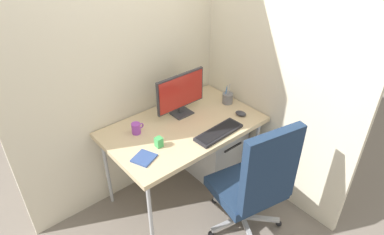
{
  "coord_description": "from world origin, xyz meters",
  "views": [
    {
      "loc": [
        -1.41,
        -1.78,
        2.32
      ],
      "look_at": [
        0.03,
        -0.08,
        0.85
      ],
      "focal_mm": 31.59,
      "sensor_mm": 36.0,
      "label": 1
    }
  ],
  "objects_px": {
    "pen_holder": "(228,98)",
    "desk_clamp_accessory": "(159,142)",
    "office_chair": "(257,182)",
    "keyboard": "(219,132)",
    "mouse": "(241,113)",
    "notebook": "(144,158)",
    "coffee_mug": "(136,128)",
    "filing_cabinet": "(214,145)",
    "monitor": "(181,93)"
  },
  "relations": [
    {
      "from": "monitor",
      "to": "filing_cabinet",
      "type": "bearing_deg",
      "value": -19.51
    },
    {
      "from": "mouse",
      "to": "coffee_mug",
      "type": "relative_size",
      "value": 0.91
    },
    {
      "from": "filing_cabinet",
      "to": "mouse",
      "type": "relative_size",
      "value": 6.52
    },
    {
      "from": "monitor",
      "to": "coffee_mug",
      "type": "xyz_separation_m",
      "value": [
        -0.45,
        0.0,
        -0.16
      ]
    },
    {
      "from": "keyboard",
      "to": "mouse",
      "type": "xyz_separation_m",
      "value": [
        0.33,
        0.07,
        0.01
      ]
    },
    {
      "from": "coffee_mug",
      "to": "keyboard",
      "type": "bearing_deg",
      "value": -41.11
    },
    {
      "from": "pen_holder",
      "to": "desk_clamp_accessory",
      "type": "relative_size",
      "value": 2.39
    },
    {
      "from": "office_chair",
      "to": "coffee_mug",
      "type": "height_order",
      "value": "office_chair"
    },
    {
      "from": "mouse",
      "to": "coffee_mug",
      "type": "height_order",
      "value": "coffee_mug"
    },
    {
      "from": "desk_clamp_accessory",
      "to": "keyboard",
      "type": "bearing_deg",
      "value": -20.82
    },
    {
      "from": "desk_clamp_accessory",
      "to": "monitor",
      "type": "bearing_deg",
      "value": 31.27
    },
    {
      "from": "office_chair",
      "to": "notebook",
      "type": "xyz_separation_m",
      "value": [
        -0.6,
        0.55,
        0.2
      ]
    },
    {
      "from": "notebook",
      "to": "monitor",
      "type": "bearing_deg",
      "value": 5.02
    },
    {
      "from": "office_chair",
      "to": "mouse",
      "type": "xyz_separation_m",
      "value": [
        0.34,
        0.5,
        0.21
      ]
    },
    {
      "from": "coffee_mug",
      "to": "notebook",
      "type": "bearing_deg",
      "value": -113.38
    },
    {
      "from": "pen_holder",
      "to": "desk_clamp_accessory",
      "type": "height_order",
      "value": "pen_holder"
    },
    {
      "from": "desk_clamp_accessory",
      "to": "pen_holder",
      "type": "bearing_deg",
      "value": 8.15
    },
    {
      "from": "monitor",
      "to": "keyboard",
      "type": "relative_size",
      "value": 1.09
    },
    {
      "from": "filing_cabinet",
      "to": "notebook",
      "type": "xyz_separation_m",
      "value": [
        -0.88,
        -0.19,
        0.44
      ]
    },
    {
      "from": "pen_holder",
      "to": "coffee_mug",
      "type": "relative_size",
      "value": 1.77
    },
    {
      "from": "mouse",
      "to": "office_chair",
      "type": "bearing_deg",
      "value": -143.98
    },
    {
      "from": "notebook",
      "to": "desk_clamp_accessory",
      "type": "bearing_deg",
      "value": -6.19
    },
    {
      "from": "office_chair",
      "to": "coffee_mug",
      "type": "bearing_deg",
      "value": 118.95
    },
    {
      "from": "office_chair",
      "to": "pen_holder",
      "type": "distance_m",
      "value": 0.86
    },
    {
      "from": "desk_clamp_accessory",
      "to": "filing_cabinet",
      "type": "bearing_deg",
      "value": 11.23
    },
    {
      "from": "notebook",
      "to": "office_chair",
      "type": "bearing_deg",
      "value": -64.81
    },
    {
      "from": "mouse",
      "to": "notebook",
      "type": "xyz_separation_m",
      "value": [
        -0.94,
        0.05,
        -0.01
      ]
    },
    {
      "from": "filing_cabinet",
      "to": "pen_holder",
      "type": "distance_m",
      "value": 0.5
    },
    {
      "from": "notebook",
      "to": "keyboard",
      "type": "bearing_deg",
      "value": -33.65
    },
    {
      "from": "pen_holder",
      "to": "keyboard",
      "type": "bearing_deg",
      "value": -143.18
    },
    {
      "from": "office_chair",
      "to": "mouse",
      "type": "bearing_deg",
      "value": 55.52
    },
    {
      "from": "monitor",
      "to": "mouse",
      "type": "relative_size",
      "value": 4.89
    },
    {
      "from": "office_chair",
      "to": "keyboard",
      "type": "height_order",
      "value": "office_chair"
    },
    {
      "from": "notebook",
      "to": "desk_clamp_accessory",
      "type": "xyz_separation_m",
      "value": [
        0.17,
        0.05,
        0.03
      ]
    },
    {
      "from": "monitor",
      "to": "mouse",
      "type": "bearing_deg",
      "value": -43.78
    },
    {
      "from": "office_chair",
      "to": "filing_cabinet",
      "type": "height_order",
      "value": "office_chair"
    },
    {
      "from": "monitor",
      "to": "notebook",
      "type": "xyz_separation_m",
      "value": [
        -0.58,
        -0.3,
        -0.2
      ]
    },
    {
      "from": "mouse",
      "to": "pen_holder",
      "type": "xyz_separation_m",
      "value": [
        0.06,
        0.22,
        0.03
      ]
    },
    {
      "from": "office_chair",
      "to": "desk_clamp_accessory",
      "type": "xyz_separation_m",
      "value": [
        -0.44,
        0.6,
        0.23
      ]
    },
    {
      "from": "notebook",
      "to": "coffee_mug",
      "type": "relative_size",
      "value": 1.43
    },
    {
      "from": "office_chair",
      "to": "coffee_mug",
      "type": "xyz_separation_m",
      "value": [
        -0.47,
        0.85,
        0.24
      ]
    },
    {
      "from": "office_chair",
      "to": "desk_clamp_accessory",
      "type": "height_order",
      "value": "office_chair"
    },
    {
      "from": "monitor",
      "to": "coffee_mug",
      "type": "relative_size",
      "value": 4.44
    },
    {
      "from": "keyboard",
      "to": "pen_holder",
      "type": "distance_m",
      "value": 0.49
    },
    {
      "from": "filing_cabinet",
      "to": "notebook",
      "type": "distance_m",
      "value": 1.0
    },
    {
      "from": "filing_cabinet",
      "to": "desk_clamp_accessory",
      "type": "relative_size",
      "value": 8.03
    },
    {
      "from": "keyboard",
      "to": "pen_holder",
      "type": "relative_size",
      "value": 2.3
    },
    {
      "from": "mouse",
      "to": "notebook",
      "type": "relative_size",
      "value": 0.64
    },
    {
      "from": "pen_holder",
      "to": "notebook",
      "type": "bearing_deg",
      "value": -170.52
    },
    {
      "from": "monitor",
      "to": "notebook",
      "type": "bearing_deg",
      "value": -152.71
    }
  ]
}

